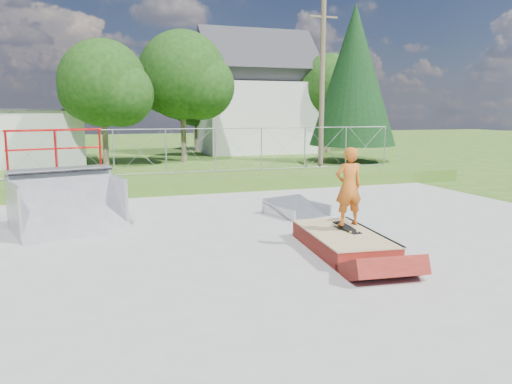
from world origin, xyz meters
TOP-DOWN VIEW (x-y plane):
  - ground at (0.00, 0.00)m, footprint 120.00×120.00m
  - concrete_pad at (0.00, 0.00)m, footprint 20.00×16.00m
  - grass_berm at (0.00, 9.50)m, footprint 24.00×3.00m
  - grind_box at (2.09, -0.10)m, footprint 1.66×2.95m
  - quarter_pipe at (-3.47, 3.71)m, footprint 2.98×2.71m
  - flat_bank_ramp at (2.65, 3.62)m, footprint 1.79×1.85m
  - skateboard at (2.27, 0.03)m, footprint 0.30×0.81m
  - skater at (2.27, 0.03)m, footprint 0.63×0.42m
  - chain_link_fence at (0.00, 10.50)m, footprint 20.00×0.06m
  - gable_house at (9.00, 26.00)m, footprint 8.40×6.08m
  - utility_pole at (7.50, 12.00)m, footprint 0.24×0.24m
  - tree_left_near at (-1.75, 17.83)m, footprint 4.76×4.48m
  - tree_center at (2.78, 19.81)m, footprint 5.44×5.12m
  - tree_right_far at (14.27, 23.82)m, footprint 5.10×4.80m
  - tree_back_mid at (5.21, 27.86)m, footprint 4.08×3.84m
  - conifer_tree at (12.00, 17.00)m, footprint 5.04×5.04m

SIDE VIEW (x-z plane):
  - ground at x=0.00m, z-range 0.00..0.00m
  - concrete_pad at x=0.00m, z-range 0.00..0.04m
  - grind_box at x=2.09m, z-range 0.00..0.42m
  - flat_bank_ramp at x=2.65m, z-range 0.00..0.43m
  - grass_berm at x=0.00m, z-range 0.00..0.50m
  - skateboard at x=2.27m, z-range 0.40..0.53m
  - quarter_pipe at x=-3.47m, z-range 0.00..2.50m
  - skater at x=2.27m, z-range 0.46..2.14m
  - chain_link_fence at x=0.00m, z-range 0.50..2.30m
  - tree_back_mid at x=5.21m, z-range 0.78..6.48m
  - gable_house at x=9.00m, z-range -0.63..8.31m
  - utility_pole at x=7.50m, z-range 0.00..8.00m
  - tree_left_near at x=-1.75m, z-range 0.91..7.56m
  - tree_right_far at x=14.27m, z-range 0.98..8.10m
  - tree_center at x=2.78m, z-range 1.05..8.65m
  - conifer_tree at x=12.00m, z-range 0.50..9.60m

